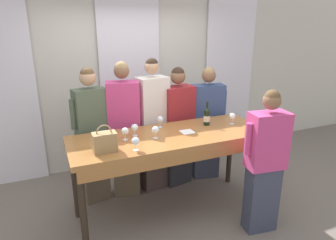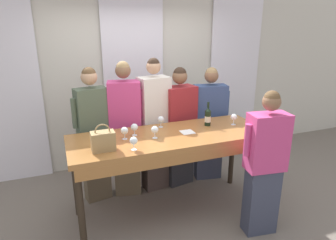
# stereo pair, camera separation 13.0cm
# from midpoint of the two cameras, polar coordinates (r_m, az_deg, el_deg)

# --- Properties ---
(ground_plane) EXTENTS (18.00, 18.00, 0.00)m
(ground_plane) POSITION_cam_midpoint_polar(r_m,az_deg,el_deg) (3.92, 1.45, -16.91)
(ground_plane) COLOR #70665B
(wall_back) EXTENTS (12.00, 0.06, 2.80)m
(wall_back) POSITION_cam_midpoint_polar(r_m,az_deg,el_deg) (4.86, -5.88, 7.86)
(wall_back) COLOR beige
(wall_back) RESTS_ON ground_plane
(curtain_panel_left) EXTENTS (0.96, 0.03, 2.69)m
(curtain_panel_left) POSITION_cam_midpoint_polar(r_m,az_deg,el_deg) (4.69, -28.02, 4.78)
(curtain_panel_left) COLOR white
(curtain_panel_left) RESTS_ON ground_plane
(curtain_panel_center) EXTENTS (0.96, 0.03, 2.69)m
(curtain_panel_center) POSITION_cam_midpoint_polar(r_m,az_deg,el_deg) (4.81, -5.65, 7.08)
(curtain_panel_center) COLOR white
(curtain_panel_center) RESTS_ON ground_plane
(curtain_panel_right) EXTENTS (0.96, 0.03, 2.69)m
(curtain_panel_right) POSITION_cam_midpoint_polar(r_m,az_deg,el_deg) (5.58, 13.14, 8.19)
(curtain_panel_right) COLOR white
(curtain_panel_right) RESTS_ON ground_plane
(tasting_bar) EXTENTS (2.31, 0.83, 1.02)m
(tasting_bar) POSITION_cam_midpoint_polar(r_m,az_deg,el_deg) (3.46, 1.71, -4.50)
(tasting_bar) COLOR #9E6633
(tasting_bar) RESTS_ON ground_plane
(wine_bottle) EXTENTS (0.08, 0.08, 0.30)m
(wine_bottle) POSITION_cam_midpoint_polar(r_m,az_deg,el_deg) (3.75, 8.57, 0.59)
(wine_bottle) COLOR black
(wine_bottle) RESTS_ON tasting_bar
(handbag) EXTENTS (0.23, 0.14, 0.28)m
(handbag) POSITION_cam_midpoint_polar(r_m,az_deg,el_deg) (3.04, -11.08, -3.91)
(handbag) COLOR #997A4C
(handbag) RESTS_ON tasting_bar
(wine_glass_front_left) EXTENTS (0.08, 0.08, 0.14)m
(wine_glass_front_left) POSITION_cam_midpoint_polar(r_m,az_deg,el_deg) (3.40, -5.34, -1.40)
(wine_glass_front_left) COLOR white
(wine_glass_front_left) RESTS_ON tasting_bar
(wine_glass_front_mid) EXTENTS (0.08, 0.08, 0.14)m
(wine_glass_front_mid) POSITION_cam_midpoint_polar(r_m,az_deg,el_deg) (3.30, -7.18, -2.07)
(wine_glass_front_mid) COLOR white
(wine_glass_front_mid) RESTS_ON tasting_bar
(wine_glass_front_right) EXTENTS (0.08, 0.08, 0.14)m
(wine_glass_front_right) POSITION_cam_midpoint_polar(r_m,az_deg,el_deg) (3.31, -1.40, -1.92)
(wine_glass_front_right) COLOR white
(wine_glass_front_right) RESTS_ON tasting_bar
(wine_glass_center_left) EXTENTS (0.08, 0.08, 0.14)m
(wine_glass_center_left) POSITION_cam_midpoint_polar(r_m,az_deg,el_deg) (3.01, -5.33, -4.03)
(wine_glass_center_left) COLOR white
(wine_glass_center_left) RESTS_ON tasting_bar
(wine_glass_center_mid) EXTENTS (0.08, 0.08, 0.14)m
(wine_glass_center_mid) POSITION_cam_midpoint_polar(r_m,az_deg,el_deg) (3.65, -0.37, 0.05)
(wine_glass_center_mid) COLOR white
(wine_glass_center_mid) RESTS_ON tasting_bar
(wine_glass_center_right) EXTENTS (0.08, 0.08, 0.14)m
(wine_glass_center_right) POSITION_cam_midpoint_polar(r_m,az_deg,el_deg) (3.85, 13.38, 0.50)
(wine_glass_center_right) COLOR white
(wine_glass_center_right) RESTS_ON tasting_bar
(napkin) EXTENTS (0.15, 0.15, 0.00)m
(napkin) POSITION_cam_midpoint_polar(r_m,az_deg,el_deg) (3.52, 4.78, -2.33)
(napkin) COLOR white
(napkin) RESTS_ON tasting_bar
(guest_olive_jacket) EXTENTS (0.50, 0.28, 1.76)m
(guest_olive_jacket) POSITION_cam_midpoint_polar(r_m,az_deg,el_deg) (3.87, -13.05, -2.64)
(guest_olive_jacket) COLOR brown
(guest_olive_jacket) RESTS_ON ground_plane
(guest_pink_top) EXTENTS (0.52, 0.33, 1.81)m
(guest_pink_top) POSITION_cam_midpoint_polar(r_m,az_deg,el_deg) (3.93, -7.13, -1.85)
(guest_pink_top) COLOR brown
(guest_pink_top) RESTS_ON ground_plane
(guest_cream_sweater) EXTENTS (0.51, 0.32, 1.83)m
(guest_cream_sweater) POSITION_cam_midpoint_polar(r_m,az_deg,el_deg) (4.03, -1.70, -1.04)
(guest_cream_sweater) COLOR #473833
(guest_cream_sweater) RESTS_ON ground_plane
(guest_striped_shirt) EXTENTS (0.55, 0.33, 1.70)m
(guest_striped_shirt) POSITION_cam_midpoint_polar(r_m,az_deg,el_deg) (4.18, 3.04, -1.39)
(guest_striped_shirt) COLOR #28282D
(guest_striped_shirt) RESTS_ON ground_plane
(guest_navy_coat) EXTENTS (0.57, 0.30, 1.67)m
(guest_navy_coat) POSITION_cam_midpoint_polar(r_m,az_deg,el_deg) (4.39, 8.71, -0.77)
(guest_navy_coat) COLOR #383D51
(guest_navy_coat) RESTS_ON ground_plane
(host_pouring) EXTENTS (0.52, 0.28, 1.62)m
(host_pouring) POSITION_cam_midpoint_polar(r_m,az_deg,el_deg) (3.37, 19.01, -8.02)
(host_pouring) COLOR #383D51
(host_pouring) RESTS_ON ground_plane
(potted_plant) EXTENTS (0.26, 0.26, 0.61)m
(potted_plant) POSITION_cam_midpoint_polar(r_m,az_deg,el_deg) (5.59, 13.27, -2.52)
(potted_plant) COLOR #4C4C51
(potted_plant) RESTS_ON ground_plane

